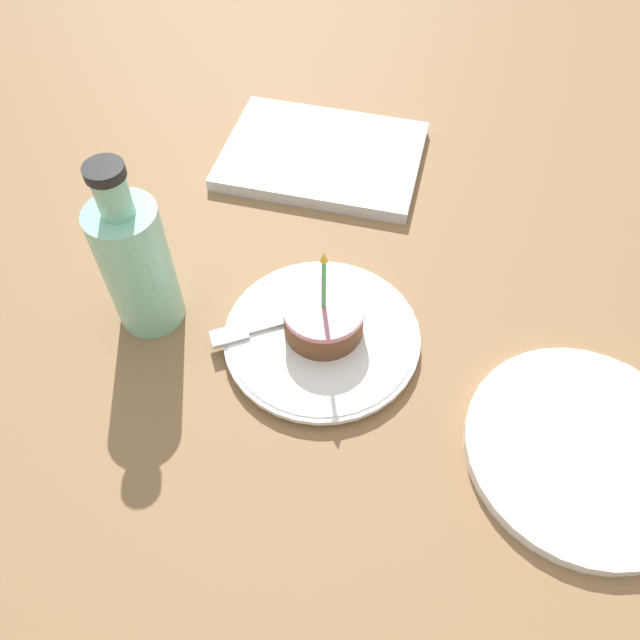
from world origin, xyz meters
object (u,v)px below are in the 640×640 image
Objects in this scene: cake_slice at (320,317)px; bottle at (136,263)px; fork at (268,325)px; marble_board at (322,156)px; plate at (320,335)px; side_plate at (584,450)px.

cake_slice is 0.22m from bottle.
fork reaches higher than marble_board.
cake_slice is (0.00, -0.00, 0.03)m from plate.
fork is at bearing 10.91° from cake_slice.
bottle is (0.15, 0.00, 0.08)m from fork.
plate is 0.03m from cake_slice.
plate is at bearing 103.39° from marble_board.
bottle reaches higher than cake_slice.
cake_slice reaches higher than marble_board.
marble_board reaches higher than plate.
side_plate is at bearing 133.60° from marble_board.
fork reaches higher than plate.
bottle is at bearing 1.54° from fork.
marble_board is at bearing -46.40° from side_plate.
cake_slice is at bearing 103.47° from marble_board.
fork is at bearing 6.69° from plate.
plate is 1.58× the size of fork.
bottle is 0.91× the size of side_plate.
cake_slice is at bearing -82.19° from plate.
marble_board is (0.02, -0.34, -0.01)m from fork.
bottle is at bearing 3.05° from plate.
side_plate is 0.86× the size of marble_board.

